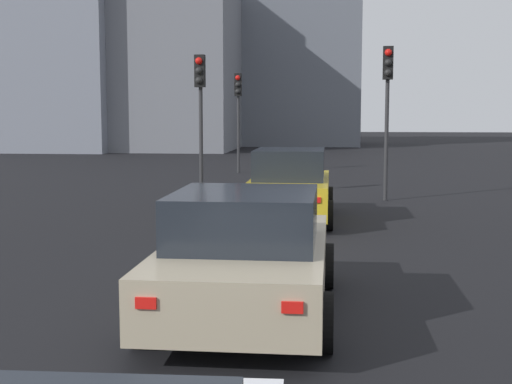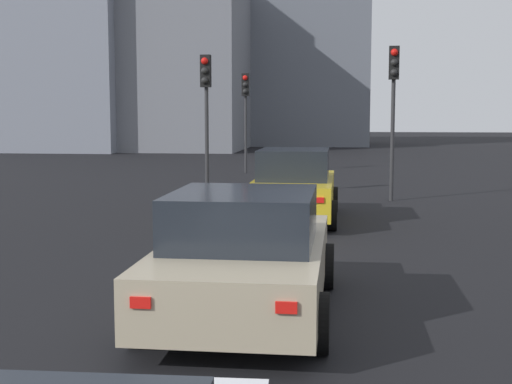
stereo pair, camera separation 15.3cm
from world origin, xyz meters
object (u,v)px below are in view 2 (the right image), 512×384
Objects in this scene: car_beige_second at (245,255)px; traffic_light_far_left at (393,90)px; car_yellow_lead at (294,187)px; traffic_light_near_left at (245,102)px; traffic_light_near_right at (206,96)px.

car_beige_second is 11.99m from traffic_light_far_left.
car_beige_second is (-7.62, 0.08, -0.04)m from car_yellow_lead.
traffic_light_near_left is 10.00m from traffic_light_far_left.
car_beige_second is at bearing -9.85° from traffic_light_far_left.
traffic_light_near_right is (3.76, 2.76, 2.14)m from car_yellow_lead.
traffic_light_near_right is 5.21m from traffic_light_far_left.
traffic_light_far_left is at bearing 31.76° from traffic_light_near_left.
car_beige_second is 1.04× the size of traffic_light_far_left.
car_beige_second is 20.29m from traffic_light_near_left.
car_beige_second is at bearing 179.30° from car_yellow_lead.
traffic_light_near_right is 0.95× the size of traffic_light_far_left.
traffic_light_far_left reaches higher than traffic_light_near_right.
traffic_light_near_left reaches higher than car_yellow_lead.
car_yellow_lead is 7.62m from car_beige_second.
traffic_light_far_left is (-8.50, -5.27, 0.17)m from traffic_light_near_left.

